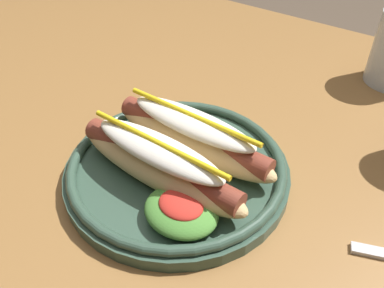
{
  "coord_description": "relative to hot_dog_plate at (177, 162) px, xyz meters",
  "views": [
    {
      "loc": [
        0.29,
        -0.39,
        1.08
      ],
      "look_at": [
        0.07,
        -0.09,
        0.77
      ],
      "focal_mm": 37.74,
      "sensor_mm": 36.0,
      "label": 1
    }
  ],
  "objects": [
    {
      "name": "dining_table",
      "position": [
        -0.08,
        0.12,
        -0.12
      ],
      "size": [
        1.43,
        0.82,
        0.74
      ],
      "color": "olive",
      "rests_on": "ground_plane"
    },
    {
      "name": "hot_dog_plate",
      "position": [
        0.0,
        0.0,
        0.0
      ],
      "size": [
        0.26,
        0.26,
        0.08
      ],
      "color": "#334C3D",
      "rests_on": "dining_table"
    }
  ]
}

